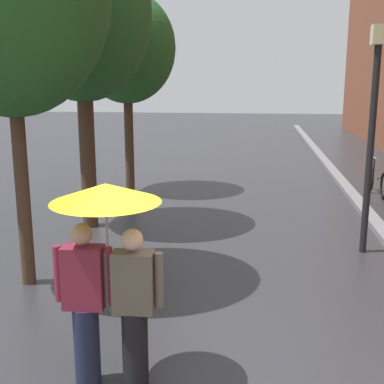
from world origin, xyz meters
name	(u,v)px	position (x,y,z in m)	size (l,w,h in m)	color
kerb_strip	(344,185)	(3.20, 10.00, 0.06)	(0.30, 36.00, 0.12)	slate
street_tree_1	(81,15)	(-2.75, 5.39, 4.23)	(2.73, 2.73, 5.96)	#473323
street_tree_2	(127,48)	(-2.72, 8.76, 3.78)	(2.54, 2.54, 5.23)	#473323
couple_under_umbrella	(108,258)	(-0.75, -0.07, 1.36)	(1.08, 1.05, 2.09)	#1E233D
street_lamp_post	(372,123)	(2.60, 4.40, 2.30)	(0.24, 0.24, 3.89)	black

